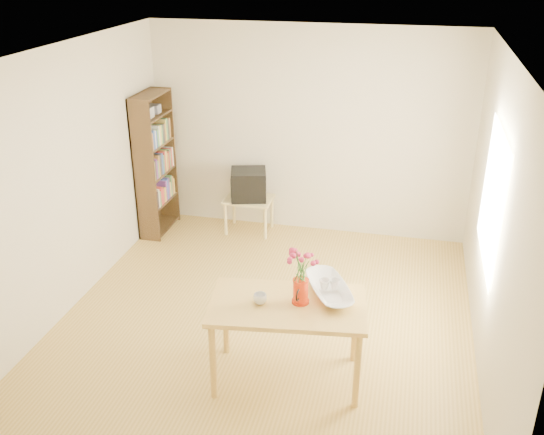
% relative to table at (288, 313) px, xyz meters
% --- Properties ---
extents(room, '(4.50, 4.50, 4.50)m').
position_rel_table_xyz_m(room, '(-0.36, 0.79, 0.64)').
color(room, '#AF893E').
rests_on(room, ground).
extents(table, '(1.36, 0.89, 0.75)m').
position_rel_table_xyz_m(table, '(0.00, 0.00, 0.00)').
color(table, gold).
rests_on(table, ground).
extents(tv_stand, '(0.60, 0.45, 0.46)m').
position_rel_table_xyz_m(tv_stand, '(-1.09, 2.76, -0.27)').
color(tv_stand, '#DDC57C').
rests_on(tv_stand, ground).
extents(bookshelf, '(0.28, 0.70, 1.80)m').
position_rel_table_xyz_m(bookshelf, '(-2.24, 2.54, 0.18)').
color(bookshelf, '#332211').
rests_on(bookshelf, ground).
extents(pitcher, '(0.14, 0.22, 0.22)m').
position_rel_table_xyz_m(pitcher, '(0.10, 0.04, 0.19)').
color(pitcher, red).
rests_on(pitcher, table).
extents(flowers, '(0.25, 0.25, 0.35)m').
position_rel_table_xyz_m(flowers, '(0.10, 0.04, 0.47)').
color(flowers, '#D2315F').
rests_on(flowers, pitcher).
extents(mug, '(0.16, 0.16, 0.09)m').
position_rel_table_xyz_m(mug, '(-0.22, -0.05, 0.14)').
color(mug, white).
rests_on(mug, table).
extents(bowl, '(0.60, 0.60, 0.42)m').
position_rel_table_xyz_m(bowl, '(0.30, 0.25, 0.30)').
color(bowl, white).
rests_on(bowl, table).
extents(teacup_a, '(0.11, 0.11, 0.07)m').
position_rel_table_xyz_m(teacup_a, '(0.26, 0.25, 0.26)').
color(teacup_a, white).
rests_on(teacup_a, bowl).
extents(teacup_b, '(0.10, 0.10, 0.07)m').
position_rel_table_xyz_m(teacup_b, '(0.35, 0.27, 0.26)').
color(teacup_b, white).
rests_on(teacup_b, bowl).
extents(television, '(0.52, 0.50, 0.38)m').
position_rel_table_xyz_m(television, '(-1.09, 2.77, -0.00)').
color(television, black).
rests_on(television, tv_stand).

